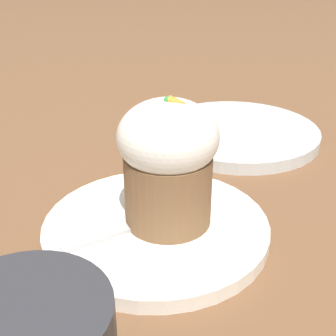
# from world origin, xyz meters

# --- Properties ---
(ground_plane) EXTENTS (4.00, 4.00, 0.00)m
(ground_plane) POSITION_xyz_m (0.00, 0.00, 0.00)
(ground_plane) COLOR brown
(dessert_plate) EXTENTS (0.21, 0.21, 0.01)m
(dessert_plate) POSITION_xyz_m (0.00, 0.00, 0.01)
(dessert_plate) COLOR white
(dessert_plate) RESTS_ON ground_plane
(carrot_cake) EXTENTS (0.09, 0.09, 0.12)m
(carrot_cake) POSITION_xyz_m (0.01, 0.01, 0.07)
(carrot_cake) COLOR brown
(carrot_cake) RESTS_ON dessert_plate
(spoon) EXTENTS (0.09, 0.10, 0.01)m
(spoon) POSITION_xyz_m (-0.01, -0.01, 0.02)
(spoon) COLOR #B7B7BC
(spoon) RESTS_ON dessert_plate
(side_plate) EXTENTS (0.22, 0.22, 0.02)m
(side_plate) POSITION_xyz_m (0.03, 0.25, 0.01)
(side_plate) COLOR silver
(side_plate) RESTS_ON ground_plane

